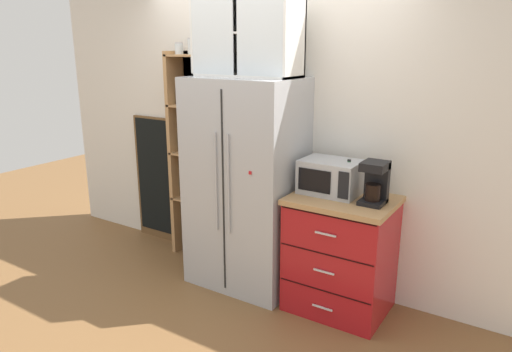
{
  "coord_description": "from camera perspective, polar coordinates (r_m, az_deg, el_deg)",
  "views": [
    {
      "loc": [
        2.1,
        -3.1,
        2.02
      ],
      "look_at": [
        0.1,
        0.03,
        0.97
      ],
      "focal_mm": 32.96,
      "sensor_mm": 36.0,
      "label": 1
    }
  ],
  "objects": [
    {
      "name": "mug_sage",
      "position": [
        3.58,
        10.83,
        -1.72
      ],
      "size": [
        0.12,
        0.09,
        0.1
      ],
      "color": "#8CA37F",
      "rests_on": "counter_cabinet"
    },
    {
      "name": "pantry_shelf_column",
      "position": [
        4.53,
        -7.08,
        3.01
      ],
      "size": [
        0.51,
        0.27,
        2.08
      ],
      "color": "brown",
      "rests_on": "ground"
    },
    {
      "name": "microwave",
      "position": [
        3.62,
        9.05,
        -0.1
      ],
      "size": [
        0.44,
        0.33,
        0.26
      ],
      "color": "#ADAFB5",
      "rests_on": "counter_cabinet"
    },
    {
      "name": "upper_cabinet",
      "position": [
        3.81,
        -0.92,
        16.93
      ],
      "size": [
        0.87,
        0.32,
        0.66
      ],
      "color": "silver",
      "rests_on": "refrigerator"
    },
    {
      "name": "ground_plane",
      "position": [
        4.26,
        -1.4,
        -12.63
      ],
      "size": [
        10.7,
        10.7,
        0.0
      ],
      "primitive_type": "plane",
      "color": "brown"
    },
    {
      "name": "chalkboard_menu",
      "position": [
        5.02,
        -11.72,
        -0.38
      ],
      "size": [
        0.6,
        0.04,
        1.31
      ],
      "color": "brown",
      "rests_on": "ground"
    },
    {
      "name": "mug_red",
      "position": [
        3.62,
        11.11,
        -1.55
      ],
      "size": [
        0.11,
        0.08,
        0.1
      ],
      "color": "red",
      "rests_on": "counter_cabinet"
    },
    {
      "name": "refrigerator",
      "position": [
        3.94,
        -1.23,
        -1.03
      ],
      "size": [
        0.9,
        0.66,
        1.77
      ],
      "color": "#ADAFB5",
      "rests_on": "ground"
    },
    {
      "name": "bottle_green",
      "position": [
        3.6,
        11.12,
        -0.43
      ],
      "size": [
        0.07,
        0.07,
        0.28
      ],
      "color": "#285B33",
      "rests_on": "counter_cabinet"
    },
    {
      "name": "coffee_maker",
      "position": [
        3.45,
        14.26,
        -0.73
      ],
      "size": [
        0.17,
        0.2,
        0.31
      ],
      "color": "black",
      "rests_on": "counter_cabinet"
    },
    {
      "name": "counter_cabinet",
      "position": [
        3.73,
        10.23,
        -9.26
      ],
      "size": [
        0.77,
        0.62,
        0.92
      ],
      "color": "#A8161C",
      "rests_on": "ground"
    },
    {
      "name": "wall_back_cream",
      "position": [
        4.15,
        1.58,
        5.35
      ],
      "size": [
        5.0,
        0.1,
        2.55
      ],
      "primitive_type": "cube",
      "color": "silver",
      "rests_on": "ground"
    }
  ]
}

